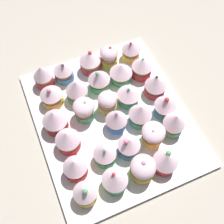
% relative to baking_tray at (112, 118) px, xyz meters
% --- Properties ---
extents(ground_plane, '(1.80, 1.80, 0.03)m').
position_rel_baking_tray_xyz_m(ground_plane, '(0.00, 0.00, -0.02)').
color(ground_plane, '#B2A899').
extents(baking_tray, '(0.48, 0.41, 0.01)m').
position_rel_baking_tray_xyz_m(baking_tray, '(0.00, 0.00, 0.00)').
color(baking_tray, silver).
rests_on(baking_tray, ground_plane).
extents(cupcake_0, '(0.05, 0.05, 0.08)m').
position_rel_baking_tray_xyz_m(cupcake_0, '(-0.18, -0.14, 0.05)').
color(cupcake_0, '#D1333D').
rests_on(cupcake_0, baking_tray).
extents(cupcake_1, '(0.06, 0.06, 0.07)m').
position_rel_baking_tray_xyz_m(cupcake_1, '(-0.11, -0.13, 0.04)').
color(cupcake_1, '#EFC651').
rests_on(cupcake_1, baking_tray).
extents(cupcake_2, '(0.07, 0.07, 0.08)m').
position_rel_baking_tray_xyz_m(cupcake_2, '(-0.03, -0.15, 0.05)').
color(cupcake_2, '#D1333D').
rests_on(cupcake_2, baking_tray).
extents(cupcake_3, '(0.06, 0.06, 0.07)m').
position_rel_baking_tray_xyz_m(cupcake_3, '(0.03, -0.14, 0.04)').
color(cupcake_3, '#D1333D').
rests_on(cupcake_3, baking_tray).
extents(cupcake_4, '(0.06, 0.06, 0.08)m').
position_rel_baking_tray_xyz_m(cupcake_4, '(0.11, -0.14, 0.04)').
color(cupcake_4, '#D1333D').
rests_on(cupcake_4, baking_tray).
extents(cupcake_5, '(0.06, 0.06, 0.07)m').
position_rel_baking_tray_xyz_m(cupcake_5, '(0.17, -0.14, 0.04)').
color(cupcake_5, '#EFC651').
rests_on(cupcake_5, baking_tray).
extents(cupcake_6, '(0.06, 0.06, 0.07)m').
position_rel_baking_tray_xyz_m(cupcake_6, '(-0.18, -0.08, 0.04)').
color(cupcake_6, '#477AC6').
rests_on(cupcake_6, baking_tray).
extents(cupcake_7, '(0.06, 0.06, 0.08)m').
position_rel_baking_tray_xyz_m(cupcake_7, '(-0.10, -0.06, 0.05)').
color(cupcake_7, '#4C9E6B').
rests_on(cupcake_7, baking_tray).
extents(cupcake_8, '(0.06, 0.06, 0.07)m').
position_rel_baking_tray_xyz_m(cupcake_8, '(-0.03, -0.07, 0.04)').
color(cupcake_8, '#4C9E6B').
rests_on(cupcake_8, baking_tray).
extents(cupcake_9, '(0.06, 0.06, 0.07)m').
position_rel_baking_tray_xyz_m(cupcake_9, '(0.10, -0.06, 0.04)').
color(cupcake_9, '#4C9E6B').
rests_on(cupcake_9, baking_tray).
extents(cupcake_10, '(0.06, 0.06, 0.07)m').
position_rel_baking_tray_xyz_m(cupcake_10, '(0.17, -0.07, 0.04)').
color(cupcake_10, '#4C9E6B').
rests_on(cupcake_10, baking_tray).
extents(cupcake_11, '(0.06, 0.06, 0.07)m').
position_rel_baking_tray_xyz_m(cupcake_11, '(-0.18, 0.01, 0.04)').
color(cupcake_11, '#D1333D').
rests_on(cupcake_11, baking_tray).
extents(cupcake_12, '(0.06, 0.06, 0.08)m').
position_rel_baking_tray_xyz_m(cupcake_12, '(-0.11, 0.01, 0.04)').
color(cupcake_12, '#4C9E6B').
rests_on(cupcake_12, baking_tray).
extents(cupcake_13, '(0.05, 0.05, 0.06)m').
position_rel_baking_tray_xyz_m(cupcake_13, '(-0.03, -0.00, 0.04)').
color(cupcake_13, '#EFC651').
rests_on(cupcake_13, baking_tray).
extents(cupcake_14, '(0.06, 0.06, 0.07)m').
position_rel_baking_tray_xyz_m(cupcake_14, '(0.03, 0.00, 0.04)').
color(cupcake_14, '#477AC6').
rests_on(cupcake_14, baking_tray).
extents(cupcake_15, '(0.06, 0.06, 0.07)m').
position_rel_baking_tray_xyz_m(cupcake_15, '(0.11, -0.00, 0.04)').
color(cupcake_15, '#477AC6').
rests_on(cupcake_15, baking_tray).
extents(cupcake_16, '(0.06, 0.06, 0.07)m').
position_rel_baking_tray_xyz_m(cupcake_16, '(0.17, 0.01, 0.04)').
color(cupcake_16, '#EFC651').
rests_on(cupcake_16, baking_tray).
extents(cupcake_17, '(0.05, 0.05, 0.07)m').
position_rel_baking_tray_xyz_m(cupcake_17, '(-0.18, 0.06, 0.04)').
color(cupcake_17, '#EFC651').
rests_on(cupcake_17, baking_tray).
extents(cupcake_18, '(0.07, 0.07, 0.07)m').
position_rel_baking_tray_xyz_m(cupcake_18, '(-0.11, 0.07, 0.04)').
color(cupcake_18, '#4C9E6B').
rests_on(cupcake_18, baking_tray).
extents(cupcake_19, '(0.06, 0.06, 0.07)m').
position_rel_baking_tray_xyz_m(cupcake_19, '(-0.03, 0.06, 0.04)').
color(cupcake_19, '#4C9E6B').
rests_on(cupcake_19, baking_tray).
extents(cupcake_20, '(0.06, 0.06, 0.07)m').
position_rel_baking_tray_xyz_m(cupcake_20, '(0.04, 0.07, 0.04)').
color(cupcake_20, '#4C9E6B').
rests_on(cupcake_20, baking_tray).
extents(cupcake_21, '(0.06, 0.06, 0.07)m').
position_rel_baking_tray_xyz_m(cupcake_21, '(0.10, 0.07, 0.04)').
color(cupcake_21, '#EFC651').
rests_on(cupcake_21, baking_tray).
extents(cupcake_22, '(0.06, 0.06, 0.07)m').
position_rel_baking_tray_xyz_m(cupcake_22, '(0.18, 0.06, 0.04)').
color(cupcake_22, '#D1333D').
rests_on(cupcake_22, baking_tray).
extents(cupcake_23, '(0.06, 0.06, 0.07)m').
position_rel_baking_tray_xyz_m(cupcake_23, '(-0.17, 0.14, 0.04)').
color(cupcake_23, '#EFC651').
rests_on(cupcake_23, baking_tray).
extents(cupcake_24, '(0.06, 0.06, 0.07)m').
position_rel_baking_tray_xyz_m(cupcake_24, '(-0.10, 0.14, 0.04)').
color(cupcake_24, '#D1333D').
rests_on(cupcake_24, baking_tray).
extents(cupcake_25, '(0.06, 0.06, 0.07)m').
position_rel_baking_tray_xyz_m(cupcake_25, '(-0.03, 0.14, 0.04)').
color(cupcake_25, '#D1333D').
rests_on(cupcake_25, baking_tray).
extents(cupcake_26, '(0.06, 0.06, 0.08)m').
position_rel_baking_tray_xyz_m(cupcake_26, '(0.04, 0.14, 0.05)').
color(cupcake_26, '#477AC6').
rests_on(cupcake_26, baking_tray).
extents(cupcake_27, '(0.06, 0.06, 0.08)m').
position_rel_baking_tray_xyz_m(cupcake_27, '(0.10, 0.13, 0.05)').
color(cupcake_27, '#4C9E6B').
rests_on(cupcake_27, baking_tray).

